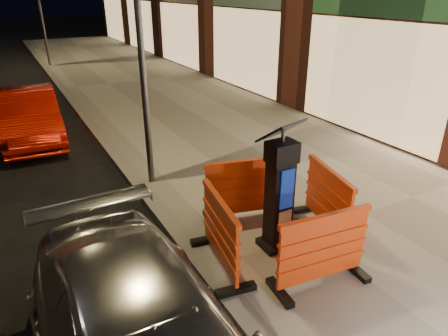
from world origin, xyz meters
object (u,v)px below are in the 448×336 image
parking_kiosk (280,191)px  barrier_back (244,189)px  car_red (35,139)px  barrier_front (322,250)px  barrier_kerbside (220,234)px  barrier_bldgside (328,200)px

parking_kiosk → barrier_back: bearing=101.2°
parking_kiosk → car_red: size_ratio=0.47×
parking_kiosk → barrier_front: 1.03m
parking_kiosk → barrier_kerbside: parking_kiosk is taller
parking_kiosk → barrier_back: parking_kiosk is taller
parking_kiosk → barrier_back: (0.00, 0.95, -0.41)m
barrier_front → car_red: bearing=114.3°
parking_kiosk → barrier_front: parking_kiosk is taller
parking_kiosk → car_red: (-2.68, 7.21, -1.08)m
car_red → barrier_bldgside: bearing=-61.2°
barrier_back → car_red: barrier_back is taller
barrier_front → barrier_bldgside: size_ratio=1.00×
parking_kiosk → car_red: bearing=121.5°
barrier_front → car_red: size_ratio=0.34×
barrier_bldgside → barrier_kerbside: bearing=103.2°
barrier_front → parking_kiosk: bearing=96.2°
parking_kiosk → barrier_kerbside: (-0.95, 0.00, -0.41)m
barrier_front → barrier_back: bearing=96.2°
barrier_kerbside → barrier_bldgside: 1.90m
barrier_front → barrier_kerbside: 1.34m
parking_kiosk → barrier_bldgside: bearing=11.2°
parking_kiosk → barrier_bldgside: 1.03m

